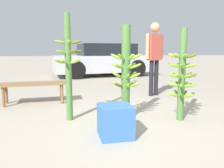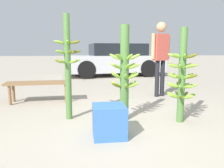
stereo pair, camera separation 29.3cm
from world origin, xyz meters
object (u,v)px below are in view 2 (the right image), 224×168
(parked_car, at_px, (114,60))
(produce_crate, at_px, (109,121))
(banana_stalk_center, at_px, (124,73))
(vendor_person, at_px, (161,51))
(market_bench, at_px, (39,85))
(banana_stalk_left, at_px, (68,64))
(banana_stalk_right, at_px, (182,76))

(parked_car, bearing_deg, produce_crate, 165.40)
(produce_crate, bearing_deg, banana_stalk_center, 63.60)
(vendor_person, relative_size, market_bench, 1.27)
(banana_stalk_left, bearing_deg, produce_crate, -56.06)
(banana_stalk_right, height_order, market_bench, banana_stalk_right)
(banana_stalk_right, relative_size, produce_crate, 3.50)
(banana_stalk_center, xyz_separation_m, vendor_person, (1.17, 1.63, 0.32))
(banana_stalk_center, relative_size, produce_crate, 3.61)
(banana_stalk_center, height_order, market_bench, banana_stalk_center)
(vendor_person, bearing_deg, banana_stalk_right, 57.78)
(banana_stalk_right, bearing_deg, banana_stalk_left, 167.19)
(market_bench, bearing_deg, banana_stalk_right, -37.65)
(banana_stalk_center, xyz_separation_m, banana_stalk_right, (0.83, -0.22, -0.03))
(market_bench, bearing_deg, parked_car, 60.44)
(parked_car, bearing_deg, banana_stalk_right, 175.24)
(banana_stalk_right, bearing_deg, produce_crate, -159.78)
(banana_stalk_left, distance_m, produce_crate, 1.18)
(produce_crate, bearing_deg, banana_stalk_right, 20.22)
(banana_stalk_left, bearing_deg, market_bench, 118.77)
(banana_stalk_right, distance_m, produce_crate, 1.33)
(banana_stalk_left, xyz_separation_m, banana_stalk_center, (0.87, -0.16, -0.13))
(banana_stalk_left, distance_m, parked_car, 6.10)
(vendor_person, bearing_deg, parked_car, -106.15)
(banana_stalk_center, bearing_deg, market_bench, 137.77)
(banana_stalk_center, bearing_deg, parked_car, 82.98)
(banana_stalk_right, xyz_separation_m, produce_crate, (-1.15, -0.42, -0.51))
(vendor_person, distance_m, parked_car, 4.45)
(banana_stalk_left, xyz_separation_m, vendor_person, (2.04, 1.47, 0.19))
(banana_stalk_left, distance_m, vendor_person, 2.52)
(banana_stalk_right, height_order, vendor_person, vendor_person)
(banana_stalk_center, relative_size, parked_car, 0.35)
(banana_stalk_center, distance_m, produce_crate, 0.90)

